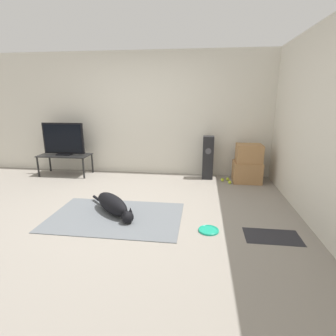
{
  "coord_description": "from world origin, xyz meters",
  "views": [
    {
      "loc": [
        1.15,
        -3.46,
        1.62
      ],
      "look_at": [
        0.59,
        0.86,
        0.45
      ],
      "focal_mm": 28.0,
      "sensor_mm": 36.0,
      "label": 1
    }
  ],
  "objects_px": {
    "dog": "(113,205)",
    "cardboard_box_lower": "(247,172)",
    "frisbee": "(209,230)",
    "tennis_ball_by_boxes": "(228,179)",
    "cardboard_box_upper": "(249,153)",
    "tv_stand": "(65,157)",
    "floor_speaker": "(208,158)",
    "tennis_ball_near_speaker": "(230,182)",
    "tv": "(63,139)",
    "tennis_ball_loose_on_carpet": "(222,180)"
  },
  "relations": [
    {
      "from": "cardboard_box_upper",
      "to": "tv",
      "type": "bearing_deg",
      "value": 179.74
    },
    {
      "from": "dog",
      "to": "tennis_ball_by_boxes",
      "type": "relative_size",
      "value": 13.09
    },
    {
      "from": "floor_speaker",
      "to": "tennis_ball_by_boxes",
      "type": "distance_m",
      "value": 0.59
    },
    {
      "from": "cardboard_box_lower",
      "to": "tennis_ball_loose_on_carpet",
      "type": "relative_size",
      "value": 8.16
    },
    {
      "from": "dog",
      "to": "tennis_ball_loose_on_carpet",
      "type": "relative_size",
      "value": 13.09
    },
    {
      "from": "frisbee",
      "to": "tv_stand",
      "type": "height_order",
      "value": "tv_stand"
    },
    {
      "from": "dog",
      "to": "frisbee",
      "type": "relative_size",
      "value": 3.36
    },
    {
      "from": "cardboard_box_lower",
      "to": "tennis_ball_loose_on_carpet",
      "type": "xyz_separation_m",
      "value": [
        -0.47,
        -0.04,
        -0.17
      ]
    },
    {
      "from": "cardboard_box_lower",
      "to": "tennis_ball_near_speaker",
      "type": "bearing_deg",
      "value": -151.44
    },
    {
      "from": "tennis_ball_loose_on_carpet",
      "to": "cardboard_box_upper",
      "type": "bearing_deg",
      "value": 5.12
    },
    {
      "from": "dog",
      "to": "tv",
      "type": "height_order",
      "value": "tv"
    },
    {
      "from": "tennis_ball_by_boxes",
      "to": "tennis_ball_near_speaker",
      "type": "relative_size",
      "value": 1.0
    },
    {
      "from": "floor_speaker",
      "to": "tv",
      "type": "bearing_deg",
      "value": -177.86
    },
    {
      "from": "dog",
      "to": "cardboard_box_upper",
      "type": "relative_size",
      "value": 1.79
    },
    {
      "from": "frisbee",
      "to": "tv_stand",
      "type": "bearing_deg",
      "value": 144.63
    },
    {
      "from": "cardboard_box_upper",
      "to": "tv_stand",
      "type": "relative_size",
      "value": 0.45
    },
    {
      "from": "cardboard_box_upper",
      "to": "floor_speaker",
      "type": "relative_size",
      "value": 0.55
    },
    {
      "from": "cardboard_box_lower",
      "to": "tv_stand",
      "type": "bearing_deg",
      "value": 179.7
    },
    {
      "from": "tv_stand",
      "to": "tennis_ball_near_speaker",
      "type": "height_order",
      "value": "tv_stand"
    },
    {
      "from": "floor_speaker",
      "to": "dog",
      "type": "bearing_deg",
      "value": -125.2
    },
    {
      "from": "tennis_ball_by_boxes",
      "to": "tv_stand",
      "type": "bearing_deg",
      "value": -179.99
    },
    {
      "from": "floor_speaker",
      "to": "tennis_ball_by_boxes",
      "type": "height_order",
      "value": "floor_speaker"
    },
    {
      "from": "frisbee",
      "to": "cardboard_box_upper",
      "type": "height_order",
      "value": "cardboard_box_upper"
    },
    {
      "from": "dog",
      "to": "cardboard_box_upper",
      "type": "height_order",
      "value": "cardboard_box_upper"
    },
    {
      "from": "cardboard_box_upper",
      "to": "tennis_ball_near_speaker",
      "type": "relative_size",
      "value": 7.32
    },
    {
      "from": "tennis_ball_by_boxes",
      "to": "tv",
      "type": "bearing_deg",
      "value": 179.97
    },
    {
      "from": "dog",
      "to": "cardboard_box_lower",
      "type": "bearing_deg",
      "value": 40.09
    },
    {
      "from": "cardboard_box_upper",
      "to": "tennis_ball_by_boxes",
      "type": "bearing_deg",
      "value": 177.69
    },
    {
      "from": "frisbee",
      "to": "tennis_ball_near_speaker",
      "type": "height_order",
      "value": "tennis_ball_near_speaker"
    },
    {
      "from": "tennis_ball_by_boxes",
      "to": "tennis_ball_loose_on_carpet",
      "type": "xyz_separation_m",
      "value": [
        -0.11,
        -0.06,
        0.0
      ]
    },
    {
      "from": "frisbee",
      "to": "tennis_ball_by_boxes",
      "type": "relative_size",
      "value": 3.9
    },
    {
      "from": "tv_stand",
      "to": "tennis_ball_by_boxes",
      "type": "distance_m",
      "value": 3.47
    },
    {
      "from": "tv_stand",
      "to": "tennis_ball_loose_on_carpet",
      "type": "xyz_separation_m",
      "value": [
        3.34,
        -0.06,
        -0.36
      ]
    },
    {
      "from": "floor_speaker",
      "to": "tv",
      "type": "xyz_separation_m",
      "value": [
        -3.04,
        -0.11,
        0.33
      ]
    },
    {
      "from": "tennis_ball_near_speaker",
      "to": "tennis_ball_loose_on_carpet",
      "type": "height_order",
      "value": "same"
    },
    {
      "from": "tv",
      "to": "tennis_ball_near_speaker",
      "type": "relative_size",
      "value": 13.52
    },
    {
      "from": "cardboard_box_lower",
      "to": "cardboard_box_upper",
      "type": "distance_m",
      "value": 0.38
    },
    {
      "from": "dog",
      "to": "cardboard_box_upper",
      "type": "xyz_separation_m",
      "value": [
        2.15,
        1.8,
        0.43
      ]
    },
    {
      "from": "floor_speaker",
      "to": "tennis_ball_loose_on_carpet",
      "type": "height_order",
      "value": "floor_speaker"
    },
    {
      "from": "cardboard_box_lower",
      "to": "tv",
      "type": "height_order",
      "value": "tv"
    },
    {
      "from": "tv",
      "to": "cardboard_box_lower",
      "type": "bearing_deg",
      "value": -0.34
    },
    {
      "from": "tennis_ball_by_boxes",
      "to": "tennis_ball_near_speaker",
      "type": "height_order",
      "value": "same"
    },
    {
      "from": "cardboard_box_lower",
      "to": "tennis_ball_near_speaker",
      "type": "relative_size",
      "value": 8.16
    },
    {
      "from": "cardboard_box_lower",
      "to": "tv_stand",
      "type": "distance_m",
      "value": 3.82
    },
    {
      "from": "frisbee",
      "to": "tennis_ball_loose_on_carpet",
      "type": "distance_m",
      "value": 2.11
    },
    {
      "from": "cardboard_box_upper",
      "to": "tv_stand",
      "type": "xyz_separation_m",
      "value": [
        -3.82,
        0.01,
        -0.18
      ]
    },
    {
      "from": "dog",
      "to": "frisbee",
      "type": "distance_m",
      "value": 1.39
    },
    {
      "from": "dog",
      "to": "tennis_ball_near_speaker",
      "type": "height_order",
      "value": "dog"
    },
    {
      "from": "tennis_ball_near_speaker",
      "to": "tv_stand",
      "type": "bearing_deg",
      "value": 176.63
    },
    {
      "from": "tv",
      "to": "tennis_ball_by_boxes",
      "type": "distance_m",
      "value": 3.53
    }
  ]
}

